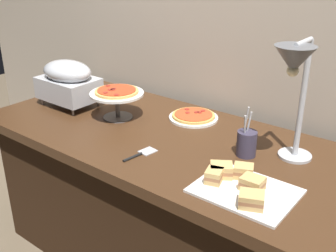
% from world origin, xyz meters
% --- Properties ---
extents(back_wall, '(4.40, 0.04, 2.40)m').
position_xyz_m(back_wall, '(0.00, 0.50, 1.20)').
color(back_wall, '#B7A893').
rests_on(back_wall, ground_plane).
extents(buffet_table, '(1.90, 0.84, 0.76)m').
position_xyz_m(buffet_table, '(0.00, 0.00, 0.39)').
color(buffet_table, '#422816').
rests_on(buffet_table, ground_plane).
extents(chafing_dish, '(0.32, 0.22, 0.26)m').
position_xyz_m(chafing_dish, '(-0.68, -0.02, 0.91)').
color(chafing_dish, '#B7BABF').
rests_on(chafing_dish, buffet_table).
extents(heat_lamp, '(0.15, 0.29, 0.51)m').
position_xyz_m(heat_lamp, '(0.56, 0.05, 1.15)').
color(heat_lamp, '#B7BABF').
rests_on(heat_lamp, buffet_table).
extents(pizza_plate_front, '(0.25, 0.25, 0.03)m').
position_xyz_m(pizza_plate_front, '(-0.02, 0.25, 0.77)').
color(pizza_plate_front, white).
rests_on(pizza_plate_front, buffet_table).
extents(pizza_plate_center, '(0.28, 0.28, 0.16)m').
position_xyz_m(pizza_plate_center, '(-0.34, 0.01, 0.88)').
color(pizza_plate_center, '#595B60').
rests_on(pizza_plate_center, buffet_table).
extents(sandwich_platter, '(0.35, 0.28, 0.06)m').
position_xyz_m(sandwich_platter, '(0.50, -0.21, 0.78)').
color(sandwich_platter, white).
rests_on(sandwich_platter, buffet_table).
extents(sauce_cup_near, '(0.07, 0.07, 0.04)m').
position_xyz_m(sauce_cup_near, '(-0.64, 0.30, 0.78)').
color(sauce_cup_near, black).
rests_on(sauce_cup_near, buffet_table).
extents(utensil_holder, '(0.08, 0.08, 0.22)m').
position_xyz_m(utensil_holder, '(0.38, 0.05, 0.82)').
color(utensil_holder, '#383347').
rests_on(utensil_holder, buffet_table).
extents(serving_spatula, '(0.07, 0.17, 0.01)m').
position_xyz_m(serving_spatula, '(0.03, -0.22, 0.76)').
color(serving_spatula, '#B7BABF').
rests_on(serving_spatula, buffet_table).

